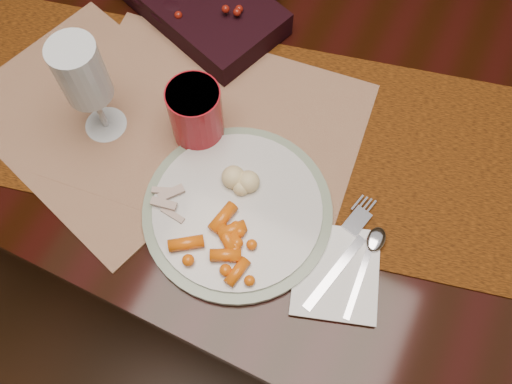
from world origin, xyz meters
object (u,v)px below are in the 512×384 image
at_px(turkey_shreds, 169,201).
at_px(red_cup, 196,114).
at_px(placemat_main, 213,128).
at_px(mashed_potatoes, 241,182).
at_px(wine_glass, 90,91).
at_px(dining_table, 304,171).
at_px(napkin, 336,272).
at_px(dinner_plate, 237,210).
at_px(baby_carrots, 220,243).

height_order(turkey_shreds, red_cup, red_cup).
height_order(placemat_main, mashed_potatoes, mashed_potatoes).
bearing_deg(wine_glass, dining_table, 41.17).
xyz_separation_m(mashed_potatoes, wine_glass, (-0.26, 0.01, 0.06)).
bearing_deg(napkin, placemat_main, 135.51).
distance_m(placemat_main, wine_glass, 0.20).
xyz_separation_m(dinner_plate, turkey_shreds, (-0.10, -0.04, 0.02)).
relative_size(dinner_plate, mashed_potatoes, 3.89).
bearing_deg(turkey_shreds, wine_glass, 154.01).
height_order(dinner_plate, napkin, dinner_plate).
xyz_separation_m(placemat_main, red_cup, (-0.01, -0.02, 0.06)).
bearing_deg(dining_table, turkey_shreds, -108.84).
height_order(dining_table, napkin, napkin).
distance_m(mashed_potatoes, wine_glass, 0.26).
relative_size(placemat_main, wine_glass, 2.41).
height_order(dining_table, mashed_potatoes, mashed_potatoes).
relative_size(placemat_main, mashed_potatoes, 6.40).
distance_m(mashed_potatoes, red_cup, 0.13).
distance_m(red_cup, wine_glass, 0.16).
bearing_deg(napkin, dinner_plate, 154.66).
bearing_deg(red_cup, turkey_shreds, -80.40).
xyz_separation_m(baby_carrots, wine_glass, (-0.27, 0.11, 0.07)).
height_order(baby_carrots, red_cup, red_cup).
distance_m(dinner_plate, baby_carrots, 0.07).
distance_m(dining_table, mashed_potatoes, 0.49).
xyz_separation_m(turkey_shreds, wine_glass, (-0.17, 0.08, 0.07)).
bearing_deg(wine_glass, mashed_potatoes, -2.59).
bearing_deg(mashed_potatoes, dinner_plate, -73.45).
bearing_deg(dinner_plate, placemat_main, 131.74).
xyz_separation_m(dining_table, placemat_main, (-0.12, -0.18, 0.38)).
relative_size(placemat_main, turkey_shreds, 6.51).
bearing_deg(turkey_shreds, baby_carrots, -14.87).
height_order(turkey_shreds, napkin, turkey_shreds).
xyz_separation_m(placemat_main, dinner_plate, (0.10, -0.12, 0.01)).
relative_size(placemat_main, dinner_plate, 1.65).
bearing_deg(mashed_potatoes, baby_carrots, -81.86).
distance_m(placemat_main, baby_carrots, 0.21).
distance_m(placemat_main, napkin, 0.31).
height_order(baby_carrots, turkey_shreds, baby_carrots).
xyz_separation_m(dinner_plate, napkin, (0.17, -0.02, -0.01)).
relative_size(turkey_shreds, napkin, 0.51).
bearing_deg(placemat_main, dinner_plate, -54.04).
bearing_deg(dinner_plate, turkey_shreds, -158.63).
bearing_deg(wine_glass, turkey_shreds, -25.99).
relative_size(dining_table, mashed_potatoes, 24.00).
bearing_deg(red_cup, mashed_potatoes, -30.59).
distance_m(placemat_main, dinner_plate, 0.16).
bearing_deg(napkin, turkey_shreds, 165.37).
bearing_deg(dinner_plate, mashed_potatoes, 106.55).
bearing_deg(dining_table, placemat_main, -124.51).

